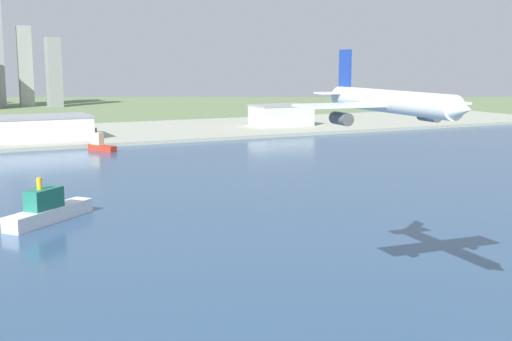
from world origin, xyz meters
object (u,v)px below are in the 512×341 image
at_px(airplane_landing, 391,102).
at_px(tugboat_small, 100,144).
at_px(ferry_boat, 48,210).
at_px(warehouse_main, 43,127).
at_px(warehouse_annex, 281,115).

relative_size(airplane_landing, tugboat_small, 2.18).
bearing_deg(ferry_boat, airplane_landing, -67.19).
bearing_deg(ferry_boat, warehouse_main, 82.08).
height_order(airplane_landing, warehouse_main, airplane_landing).
bearing_deg(warehouse_main, tugboat_small, -66.51).
bearing_deg(warehouse_annex, tugboat_small, -156.26).
xyz_separation_m(airplane_landing, ferry_boat, (-49.97, 118.84, -41.19)).
distance_m(airplane_landing, warehouse_main, 350.67).
relative_size(warehouse_main, warehouse_annex, 1.34).
relative_size(ferry_boat, tugboat_small, 1.55).
bearing_deg(ferry_boat, warehouse_annex, 48.16).
xyz_separation_m(ferry_boat, warehouse_main, (31.92, 229.58, 5.86)).
bearing_deg(tugboat_small, warehouse_annex, 23.74).
relative_size(airplane_landing, warehouse_main, 0.76).
bearing_deg(warehouse_annex, airplane_landing, -114.89).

